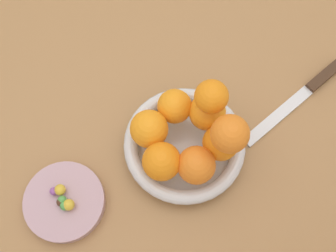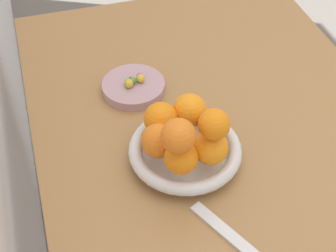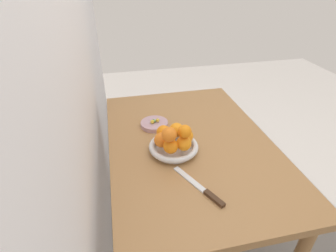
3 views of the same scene
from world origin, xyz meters
name	(u,v)px [view 3 (image 3 of 3)]	position (x,y,z in m)	size (l,w,h in m)	color
ground_plane	(185,237)	(0.00, 0.00, 0.00)	(6.00, 6.00, 0.00)	slate
wall_back	(64,36)	(0.00, 0.47, 1.25)	(4.00, 0.05, 2.50)	white
dining_table	(190,156)	(0.00, 0.00, 0.65)	(1.10, 0.76, 0.74)	#9E7042
fruit_bowl	(174,147)	(-0.06, 0.10, 0.76)	(0.22, 0.22, 0.04)	silver
candy_dish	(154,124)	(0.17, 0.14, 0.75)	(0.14, 0.14, 0.02)	#B28C99
orange_0	(164,132)	(-0.01, 0.13, 0.81)	(0.07, 0.07, 0.07)	orange
orange_1	(162,140)	(-0.06, 0.15, 0.81)	(0.07, 0.07, 0.07)	orange
orange_2	(171,146)	(-0.11, 0.12, 0.81)	(0.06, 0.06, 0.06)	orange
orange_3	(184,143)	(-0.11, 0.06, 0.81)	(0.07, 0.07, 0.07)	orange
orange_4	(186,136)	(-0.05, 0.04, 0.81)	(0.06, 0.06, 0.06)	orange
orange_5	(177,130)	(0.00, 0.07, 0.81)	(0.07, 0.07, 0.07)	orange
orange_6	(169,135)	(-0.12, 0.13, 0.87)	(0.06, 0.06, 0.06)	orange
orange_7	(185,131)	(-0.11, 0.06, 0.87)	(0.06, 0.06, 0.06)	orange
candy_ball_0	(152,122)	(0.16, 0.16, 0.77)	(0.02, 0.02, 0.02)	gold
candy_ball_1	(157,119)	(0.18, 0.13, 0.77)	(0.01, 0.01, 0.01)	#8C4C99
candy_ball_2	(154,121)	(0.17, 0.14, 0.77)	(0.02, 0.02, 0.02)	#4C9947
candy_ball_3	(154,121)	(0.18, 0.15, 0.77)	(0.01, 0.01, 0.01)	#472819
candy_ball_4	(158,120)	(0.17, 0.13, 0.77)	(0.02, 0.02, 0.02)	gold
candy_ball_5	(152,121)	(0.17, 0.15, 0.77)	(0.02, 0.02, 0.02)	#4C9947
knife	(202,189)	(-0.31, 0.05, 0.75)	(0.24, 0.13, 0.01)	#3F2819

